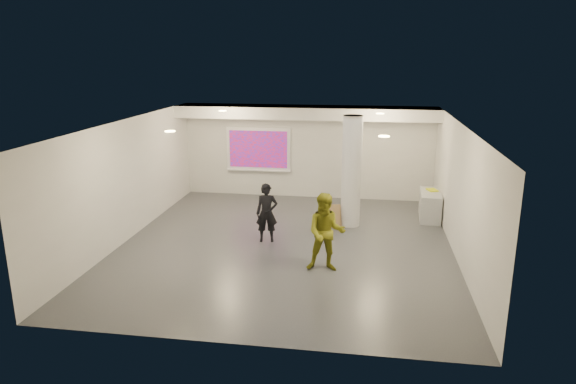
% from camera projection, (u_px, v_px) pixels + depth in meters
% --- Properties ---
extents(floor, '(8.00, 9.00, 0.01)m').
position_uv_depth(floor, '(286.00, 245.00, 12.58)').
color(floor, '#3B3E43').
rests_on(floor, ground).
extents(ceiling, '(8.00, 9.00, 0.01)m').
position_uv_depth(ceiling, '(285.00, 123.00, 11.80)').
color(ceiling, silver).
rests_on(ceiling, floor).
extents(wall_back, '(8.00, 0.01, 3.00)m').
position_uv_depth(wall_back, '(307.00, 152.00, 16.48)').
color(wall_back, silver).
rests_on(wall_back, floor).
extents(wall_front, '(8.00, 0.01, 3.00)m').
position_uv_depth(wall_front, '(240.00, 258.00, 7.89)').
color(wall_front, silver).
rests_on(wall_front, floor).
extents(wall_left, '(0.01, 9.00, 3.00)m').
position_uv_depth(wall_left, '(127.00, 180.00, 12.78)').
color(wall_left, silver).
rests_on(wall_left, floor).
extents(wall_right, '(0.01, 9.00, 3.00)m').
position_uv_depth(wall_right, '(460.00, 193.00, 11.60)').
color(wall_right, silver).
rests_on(wall_right, floor).
extents(soffit_band, '(8.00, 1.10, 0.36)m').
position_uv_depth(soffit_band, '(306.00, 112.00, 15.61)').
color(soffit_band, silver).
rests_on(soffit_band, ceiling).
extents(downlight_nw, '(0.22, 0.22, 0.02)m').
position_uv_depth(downlight_nw, '(223.00, 111.00, 14.51)').
color(downlight_nw, '#FBE688').
rests_on(downlight_nw, ceiling).
extents(downlight_ne, '(0.22, 0.22, 0.02)m').
position_uv_depth(downlight_ne, '(380.00, 114.00, 13.86)').
color(downlight_ne, '#FBE688').
rests_on(downlight_ne, ceiling).
extents(downlight_sw, '(0.22, 0.22, 0.02)m').
position_uv_depth(downlight_sw, '(170.00, 131.00, 10.69)').
color(downlight_sw, '#FBE688').
rests_on(downlight_sw, ceiling).
extents(downlight_se, '(0.22, 0.22, 0.02)m').
position_uv_depth(downlight_se, '(384.00, 136.00, 10.05)').
color(downlight_se, '#FBE688').
rests_on(downlight_se, ceiling).
extents(column, '(0.52, 0.52, 3.00)m').
position_uv_depth(column, '(351.00, 172.00, 13.68)').
color(column, silver).
rests_on(column, floor).
extents(projection_screen, '(2.10, 0.13, 1.42)m').
position_uv_depth(projection_screen, '(258.00, 150.00, 16.66)').
color(projection_screen, white).
rests_on(projection_screen, wall_back).
extents(credenza, '(0.63, 1.37, 0.78)m').
position_uv_depth(credenza, '(430.00, 205.00, 14.53)').
color(credenza, '#9DA0A3').
rests_on(credenza, floor).
extents(postit_pad, '(0.34, 0.40, 0.03)m').
position_uv_depth(postit_pad, '(432.00, 190.00, 14.59)').
color(postit_pad, '#CEDB0D').
rests_on(postit_pad, credenza).
extents(cardboard_back, '(0.59, 0.26, 0.64)m').
position_uv_depth(cardboard_back, '(330.00, 216.00, 13.80)').
color(cardboard_back, '#97764C').
rests_on(cardboard_back, floor).
extents(cardboard_front, '(0.52, 0.28, 0.54)m').
position_uv_depth(cardboard_front, '(338.00, 216.00, 13.97)').
color(cardboard_front, '#97764C').
rests_on(cardboard_front, floor).
extents(woman, '(0.59, 0.44, 1.47)m').
position_uv_depth(woman, '(267.00, 213.00, 12.69)').
color(woman, black).
rests_on(woman, floor).
extents(man, '(0.87, 0.69, 1.72)m').
position_uv_depth(man, '(326.00, 233.00, 10.93)').
color(man, olive).
rests_on(man, floor).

